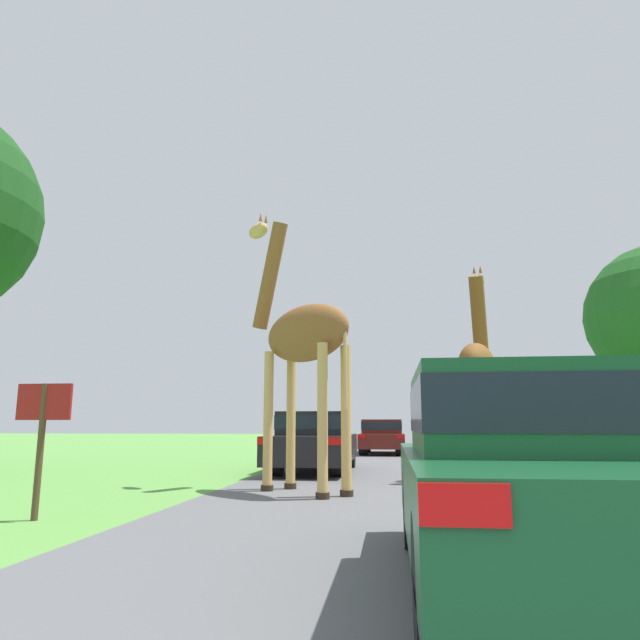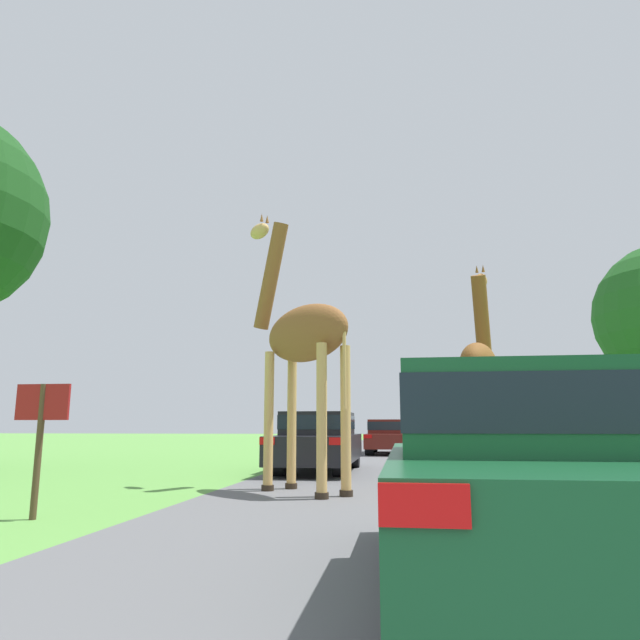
{
  "view_description": "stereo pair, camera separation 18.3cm",
  "coord_description": "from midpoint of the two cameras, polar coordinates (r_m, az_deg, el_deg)",
  "views": [
    {
      "loc": [
        -0.46,
        0.41,
        1.1
      ],
      "look_at": [
        -1.66,
        10.02,
        2.9
      ],
      "focal_mm": 32.0,
      "sensor_mm": 36.0,
      "label": 1
    },
    {
      "loc": [
        -0.28,
        0.43,
        1.1
      ],
      "look_at": [
        -1.66,
        10.02,
        2.9
      ],
      "focal_mm": 32.0,
      "sensor_mm": 36.0,
      "label": 2
    }
  ],
  "objects": [
    {
      "name": "car_queue_right",
      "position": [
        23.46,
        7.1,
        -11.4
      ],
      "size": [
        1.72,
        4.45,
        1.34
      ],
      "color": "#561914",
      "rests_on": "ground"
    },
    {
      "name": "road",
      "position": [
        29.6,
        9.13,
        -12.53
      ],
      "size": [
        7.01,
        120.0,
        0.0
      ],
      "color": "#5B5B5E",
      "rests_on": "ground"
    },
    {
      "name": "car_lead_maroon",
      "position": [
        4.35,
        20.51,
        -13.96
      ],
      "size": [
        1.78,
        4.25,
        1.48
      ],
      "color": "#144C28",
      "rests_on": "ground"
    },
    {
      "name": "giraffe_near_road",
      "position": [
        9.95,
        -1.38,
        -1.91
      ],
      "size": [
        2.38,
        2.21,
        5.24
      ],
      "rotation": [
        0.0,
        0.0,
        0.84
      ],
      "color": "tan",
      "rests_on": "ground"
    },
    {
      "name": "sign_post",
      "position": [
        7.82,
        -25.53,
        -9.35
      ],
      "size": [
        0.7,
        0.08,
        1.61
      ],
      "color": "#4C3823",
      "rests_on": "ground"
    },
    {
      "name": "car_queue_left",
      "position": [
        17.72,
        17.87,
        -11.43
      ],
      "size": [
        1.96,
        4.82,
        1.24
      ],
      "color": "silver",
      "rests_on": "ground"
    },
    {
      "name": "car_far_ahead",
      "position": [
        27.91,
        14.39,
        -10.91
      ],
      "size": [
        1.89,
        4.57,
        1.45
      ],
      "color": "gray",
      "rests_on": "ground"
    },
    {
      "name": "giraffe_companion",
      "position": [
        11.32,
        16.14,
        -4.8
      ],
      "size": [
        1.1,
        2.74,
        4.51
      ],
      "rotation": [
        0.0,
        0.0,
        -0.23
      ],
      "color": "#B77F3D",
      "rests_on": "ground"
    },
    {
      "name": "car_verge_right",
      "position": [
        14.38,
        0.22,
        -11.9
      ],
      "size": [
        1.78,
        4.81,
        1.43
      ],
      "color": "black",
      "rests_on": "ground"
    }
  ]
}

